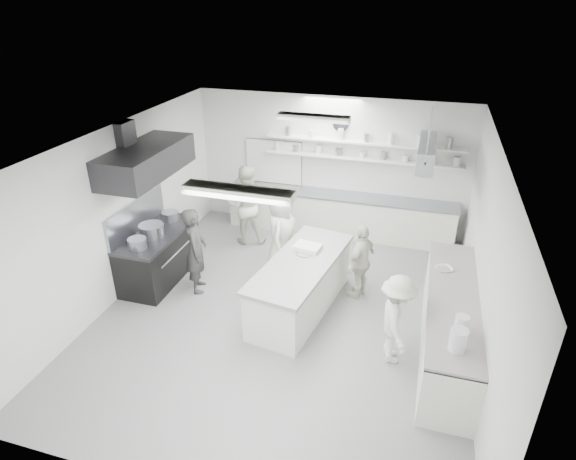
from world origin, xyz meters
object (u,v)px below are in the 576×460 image
(stove, at_px, (159,257))
(cook_stove, at_px, (196,250))
(back_counter, at_px, (339,214))
(cook_back, at_px, (246,205))
(right_counter, at_px, (449,324))
(prep_island, at_px, (301,286))

(stove, xyz_separation_m, cook_stove, (0.87, -0.16, 0.36))
(stove, distance_m, back_counter, 4.03)
(back_counter, relative_size, cook_stove, 3.09)
(back_counter, height_order, cook_back, cook_back)
(cook_back, bearing_deg, stove, 42.07)
(right_counter, height_order, prep_island, right_counter)
(stove, height_order, back_counter, back_counter)
(stove, bearing_deg, cook_back, 60.22)
(right_counter, distance_m, cook_back, 4.87)
(stove, xyz_separation_m, cook_back, (1.06, 1.85, 0.42))
(cook_stove, xyz_separation_m, cook_back, (0.19, 2.01, 0.06))
(cook_stove, bearing_deg, back_counter, -56.28)
(prep_island, xyz_separation_m, cook_back, (-1.77, 2.06, 0.42))
(back_counter, relative_size, right_counter, 1.52)
(prep_island, distance_m, cook_stove, 1.99)
(prep_island, bearing_deg, right_counter, -0.04)
(cook_back, bearing_deg, cook_stove, 66.45)
(stove, height_order, right_counter, right_counter)
(stove, bearing_deg, prep_island, -4.19)
(stove, distance_m, right_counter, 5.28)
(stove, xyz_separation_m, back_counter, (2.90, 2.80, 0.01))
(back_counter, bearing_deg, cook_back, -152.75)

